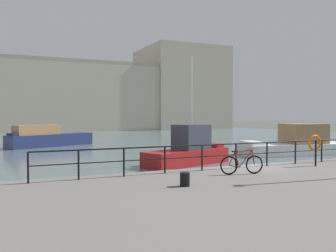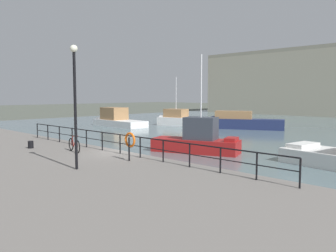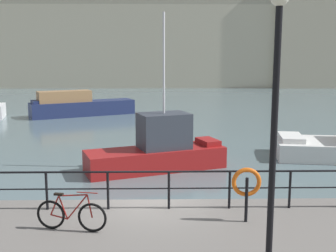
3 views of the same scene
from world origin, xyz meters
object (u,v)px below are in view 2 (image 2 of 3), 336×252
Objects in this scene: moored_blue_motorboat at (179,119)px; moored_small_launch at (198,140)px; parked_bicycle at (74,145)px; life_ring_stand at (130,141)px; mooring_bollard at (31,145)px; moored_green_narrowboat at (243,122)px; quay_lamp_post at (75,92)px; moored_cabin_cruiser at (117,119)px.

moored_small_launch is at bearing 122.16° from moored_blue_motorboat.
life_ring_stand reaches higher than parked_bicycle.
parked_bicycle is 3.25m from mooring_bollard.
life_ring_stand is (8.92, -24.45, 0.95)m from moored_green_narrowboat.
moored_blue_motorboat reaches higher than quay_lamp_post.
moored_blue_motorboat is 14.37× the size of mooring_bollard.
life_ring_stand is at bearing 86.95° from quay_lamp_post.
quay_lamp_post is (2.07, -10.72, 3.26)m from moored_small_launch.
moored_cabin_cruiser reaches higher than life_ring_stand.
moored_cabin_cruiser is at bearing 38.07° from moored_blue_motorboat.
moored_small_launch reaches higher than mooring_bollard.
moored_small_launch is at bearing 100.95° from quay_lamp_post.
moored_green_narrowboat is 25.39m from parked_bicycle.
moored_blue_motorboat is at bearing -126.27° from moored_cabin_cruiser.
quay_lamp_post is at bearing -93.05° from life_ring_stand.
moored_green_narrowboat is 1.34× the size of moored_blue_motorboat.
moored_small_launch is (20.38, -8.60, 0.02)m from moored_cabin_cruiser.
moored_cabin_cruiser is 27.99m from life_ring_stand.
moored_blue_motorboat is at bearing 127.68° from life_ring_stand.
moored_green_narrowboat is 6.08× the size of life_ring_stand.
life_ring_stand is 3.69m from quay_lamp_post.
moored_cabin_cruiser is 22.12m from moored_small_launch.
life_ring_stand is (4.30, 0.51, 0.59)m from parked_bicycle.
moored_cabin_cruiser is at bearing 139.30° from quay_lamp_post.
parked_bicycle is at bearing 106.02° from moored_blue_motorboat.
moored_cabin_cruiser reaches higher than moored_green_narrowboat.
moored_green_narrowboat reaches higher than parked_bicycle.
life_ring_stand is (17.61, -22.81, 0.96)m from moored_blue_motorboat.
mooring_bollard is at bearing 67.96° from moored_green_narrowboat.
mooring_bollard is (-5.11, -9.53, 0.16)m from moored_small_launch.
moored_cabin_cruiser is 1.32× the size of moored_blue_motorboat.
moored_small_launch reaches higher than moored_cabin_cruiser.
parked_bicycle is at bearing -173.24° from life_ring_stand.
moored_green_narrowboat is 1.61× the size of quay_lamp_post.
moored_cabin_cruiser is at bearing 136.93° from moored_small_launch.
moored_small_launch is 15.36× the size of mooring_bollard.
moored_cabin_cruiser is 1.57× the size of quay_lamp_post.
moored_blue_motorboat is (-8.69, -1.64, -0.01)m from moored_green_narrowboat.
life_ring_stand is at bearing 84.53° from moored_green_narrowboat.
moored_small_launch is 8.23m from life_ring_stand.
quay_lamp_post is (22.46, -19.32, 3.27)m from moored_cabin_cruiser.
moored_green_narrowboat is at bearing 176.99° from moored_blue_motorboat.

